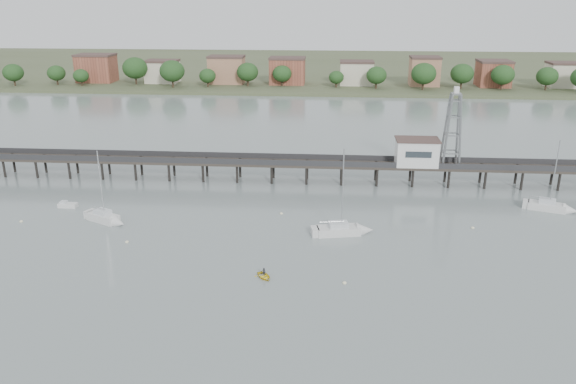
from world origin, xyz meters
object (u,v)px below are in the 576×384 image
Objects in this scene: lattice_tower at (453,130)px; sailboat_b at (108,219)px; sailboat_e at (555,208)px; yellow_dinghy at (264,277)px; pier at (290,163)px; white_tender at (67,205)px; sailboat_c at (348,230)px.

sailboat_b is (-59.95, -24.23, -10.46)m from lattice_tower.
lattice_tower is 23.16m from sailboat_e.
pier is at bearing 54.70° from yellow_dinghy.
sailboat_e is (47.45, -13.14, -3.15)m from pier.
lattice_tower is 1.15× the size of sailboat_e.
white_tender is (-9.97, 6.39, -0.25)m from sailboat_b.
yellow_dinghy is at bearing -4.06° from sailboat_b.
sailboat_b is at bearing -151.86° from sailboat_e.
sailboat_b is 32.86m from yellow_dinghy.
pier is 44.92× the size of white_tender.
sailboat_e is at bearing 5.30° from white_tender.
sailboat_c is at bearing -140.87° from sailboat_e.
white_tender is (-49.58, 8.02, -0.24)m from sailboat_c.
lattice_tower reaches higher than yellow_dinghy.
white_tender is at bearing 174.61° from sailboat_b.
yellow_dinghy is (-11.55, -15.46, -0.63)m from sailboat_c.
sailboat_e is 38.47m from sailboat_c.
sailboat_b is 0.87× the size of sailboat_c.
white_tender is (-38.43, -17.84, -3.40)m from pier.
pier is 9.68× the size of lattice_tower.
pier is 10.12× the size of sailboat_c.
pier is at bearing 101.99° from sailboat_c.
sailboat_c is at bearing -7.02° from white_tender.
yellow_dinghy is (-31.90, -41.31, -11.10)m from lattice_tower.
sailboat_b reaches higher than pier.
sailboat_e is at bearing 35.58° from sailboat_b.
pier is 49.34m from sailboat_e.
sailboat_e is 0.91× the size of sailboat_c.
sailboat_b is (-28.45, -24.23, -3.15)m from pier.
lattice_tower is at bearing 40.45° from sailboat_c.
sailboat_c is at bearing 18.49° from yellow_dinghy.
yellow_dinghy is (-0.40, -41.31, -3.79)m from pier.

